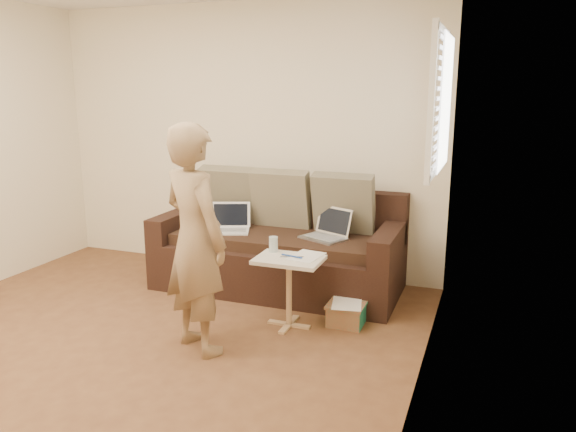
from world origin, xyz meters
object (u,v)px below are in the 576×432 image
object	(u,v)px
laptop_white	(229,232)
side_table	(289,292)
striped_box	(347,313)
laptop_silver	(323,239)
sofa	(278,243)
drinking_glass	(273,244)
person	(195,239)

from	to	relation	value
laptop_white	side_table	size ratio (longest dim) A/B	0.64
striped_box	laptop_silver	bearing A→B (deg)	124.27
sofa	side_table	world-z (taller)	sofa
drinking_glass	striped_box	xyz separation A→B (m)	(0.58, 0.08, -0.52)
person	sofa	bearing A→B (deg)	-66.36
sofa	side_table	xyz separation A→B (m)	(0.39, -0.76, -0.15)
laptop_white	sofa	bearing A→B (deg)	-5.60
drinking_glass	striped_box	distance (m)	0.79
sofa	laptop_white	xyz separation A→B (m)	(-0.43, -0.12, 0.10)
laptop_white	side_table	world-z (taller)	laptop_white
laptop_white	person	size ratio (longest dim) A/B	0.22
laptop_white	person	world-z (taller)	person
sofa	drinking_glass	size ratio (longest dim) A/B	18.33
person	striped_box	world-z (taller)	person
person	laptop_silver	bearing A→B (deg)	-85.07
sofa	drinking_glass	world-z (taller)	sofa
laptop_silver	side_table	bearing A→B (deg)	-69.66
side_table	striped_box	bearing A→B (deg)	24.50
laptop_silver	side_table	size ratio (longest dim) A/B	0.67
laptop_silver	drinking_glass	bearing A→B (deg)	-85.79
laptop_white	person	bearing A→B (deg)	-94.98
side_table	drinking_glass	xyz separation A→B (m)	(-0.17, 0.11, 0.34)
sofa	person	size ratio (longest dim) A/B	1.38
drinking_glass	side_table	bearing A→B (deg)	-32.93
laptop_white	person	distance (m)	1.30
sofa	laptop_white	world-z (taller)	sofa
laptop_white	person	xyz separation A→B (m)	(0.35, -1.21, 0.28)
sofa	laptop_silver	bearing A→B (deg)	-6.12
striped_box	laptop_white	bearing A→B (deg)	159.73
drinking_glass	laptop_silver	bearing A→B (deg)	69.73
side_table	drinking_glass	bearing A→B (deg)	147.07
side_table	drinking_glass	size ratio (longest dim) A/B	4.60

